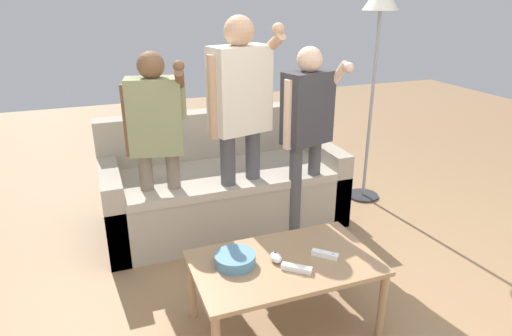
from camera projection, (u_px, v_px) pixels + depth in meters
The scene contains 11 objects.
ground_plane at pixel (300, 324), 2.57m from camera, with size 12.00×12.00×0.00m, color #93704C.
couch at pixel (222, 187), 3.64m from camera, with size 1.84×0.85×0.86m.
coffee_table at pixel (285, 269), 2.43m from camera, with size 0.98×0.59×0.43m.
snack_bowl at pixel (235, 259), 2.37m from camera, with size 0.22×0.22×0.06m, color teal.
game_remote_nunchuk at pixel (276, 257), 2.40m from camera, with size 0.06×0.09×0.05m.
floor_lamp at pixel (379, 20), 3.61m from camera, with size 0.29×0.29×1.85m.
player_left at pixel (156, 132), 3.02m from camera, with size 0.42×0.35×1.42m.
player_center at pixel (240, 107), 3.10m from camera, with size 0.52×0.32×1.63m.
player_right at pixel (307, 122), 3.22m from camera, with size 0.46×0.31×1.43m.
game_remote_wand_near at pixel (325, 255), 2.44m from camera, with size 0.13×0.13×0.03m.
game_remote_wand_far at pixel (297, 268), 2.32m from camera, with size 0.15×0.13×0.03m.
Camera 1 is at (-0.96, -1.85, 1.77)m, focal length 31.69 mm.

